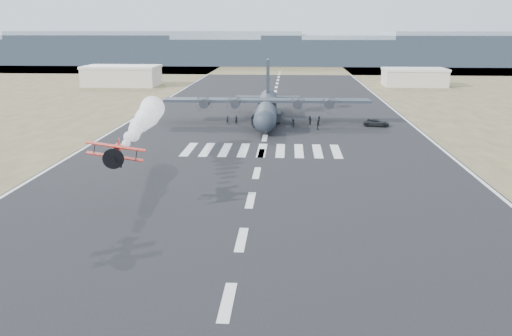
# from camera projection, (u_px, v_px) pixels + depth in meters

# --- Properties ---
(ground) EXTENTS (500.00, 500.00, 0.00)m
(ground) POSITION_uv_depth(u_px,v_px,m) (227.00, 302.00, 39.68)
(ground) COLOR black
(ground) RESTS_ON ground
(scrub_far) EXTENTS (500.00, 80.00, 0.00)m
(scrub_far) POSITION_uv_depth(u_px,v_px,m) (281.00, 68.00, 261.69)
(scrub_far) COLOR brown
(scrub_far) RESTS_ON ground
(runway_markings) EXTENTS (60.00, 260.00, 0.01)m
(runway_markings) POSITION_uv_depth(u_px,v_px,m) (265.00, 138.00, 97.60)
(runway_markings) COLOR silver
(runway_markings) RESTS_ON ground
(ridge_seg_b) EXTENTS (150.00, 50.00, 15.00)m
(ridge_seg_b) POSITION_uv_depth(u_px,v_px,m) (45.00, 49.00, 296.44)
(ridge_seg_b) COLOR gray
(ridge_seg_b) RESTS_ON ground
(ridge_seg_c) EXTENTS (150.00, 50.00, 17.00)m
(ridge_seg_c) POSITION_uv_depth(u_px,v_px,m) (162.00, 47.00, 292.33)
(ridge_seg_c) COLOR gray
(ridge_seg_c) RESTS_ON ground
(ridge_seg_d) EXTENTS (150.00, 50.00, 13.00)m
(ridge_seg_d) POSITION_uv_depth(u_px,v_px,m) (282.00, 51.00, 288.99)
(ridge_seg_d) COLOR gray
(ridge_seg_d) RESTS_ON ground
(ridge_seg_e) EXTENTS (150.00, 50.00, 15.00)m
(ridge_seg_e) POSITION_uv_depth(u_px,v_px,m) (405.00, 49.00, 284.88)
(ridge_seg_e) COLOR gray
(ridge_seg_e) RESTS_ON ground
(hangar_left) EXTENTS (24.50, 14.50, 6.70)m
(hangar_left) POSITION_uv_depth(u_px,v_px,m) (122.00, 76.00, 181.86)
(hangar_left) COLOR #B8B1A4
(hangar_left) RESTS_ON ground
(hangar_right) EXTENTS (20.50, 12.50, 5.90)m
(hangar_right) POSITION_uv_depth(u_px,v_px,m) (414.00, 77.00, 180.97)
(hangar_right) COLOR #B8B1A4
(hangar_right) RESTS_ON ground
(aerobatic_biplane) EXTENTS (6.12, 5.55, 2.87)m
(aerobatic_biplane) POSITION_uv_depth(u_px,v_px,m) (115.00, 152.00, 57.48)
(aerobatic_biplane) COLOR red
(smoke_trail) EXTENTS (5.08, 28.26, 3.86)m
(smoke_trail) POSITION_uv_depth(u_px,v_px,m) (148.00, 115.00, 80.09)
(smoke_trail) COLOR white
(transport_aircraft) EXTENTS (42.36, 34.92, 12.26)m
(transport_aircraft) POSITION_uv_depth(u_px,v_px,m) (267.00, 107.00, 113.78)
(transport_aircraft) COLOR black
(transport_aircraft) RESTS_ON ground
(support_vehicle) EXTENTS (5.51, 3.32, 1.43)m
(support_vehicle) POSITION_uv_depth(u_px,v_px,m) (376.00, 123.00, 108.95)
(support_vehicle) COLOR black
(support_vehicle) RESTS_ON ground
(crew_a) EXTENTS (0.84, 0.85, 1.80)m
(crew_a) POSITION_uv_depth(u_px,v_px,m) (236.00, 120.00, 111.35)
(crew_a) COLOR black
(crew_a) RESTS_ON ground
(crew_b) EXTENTS (1.02, 1.05, 1.87)m
(crew_b) POSITION_uv_depth(u_px,v_px,m) (310.00, 121.00, 109.73)
(crew_b) COLOR black
(crew_b) RESTS_ON ground
(crew_c) EXTENTS (0.96, 1.32, 1.86)m
(crew_c) POSITION_uv_depth(u_px,v_px,m) (293.00, 123.00, 107.15)
(crew_c) COLOR black
(crew_c) RESTS_ON ground
(crew_d) EXTENTS (0.76, 1.19, 1.88)m
(crew_d) POSITION_uv_depth(u_px,v_px,m) (318.00, 125.00, 105.31)
(crew_d) COLOR black
(crew_d) RESTS_ON ground
(crew_e) EXTENTS (1.02, 1.01, 1.81)m
(crew_e) POSITION_uv_depth(u_px,v_px,m) (254.00, 123.00, 107.53)
(crew_e) COLOR black
(crew_e) RESTS_ON ground
(crew_f) EXTENTS (1.23, 1.82, 1.88)m
(crew_f) POSITION_uv_depth(u_px,v_px,m) (252.00, 121.00, 109.76)
(crew_f) COLOR black
(crew_f) RESTS_ON ground
(crew_g) EXTENTS (0.78, 0.74, 1.66)m
(crew_g) POSITION_uv_depth(u_px,v_px,m) (227.00, 120.00, 111.64)
(crew_g) COLOR black
(crew_g) RESTS_ON ground
(crew_h) EXTENTS (0.89, 1.03, 1.80)m
(crew_h) POSITION_uv_depth(u_px,v_px,m) (319.00, 121.00, 110.12)
(crew_h) COLOR black
(crew_h) RESTS_ON ground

